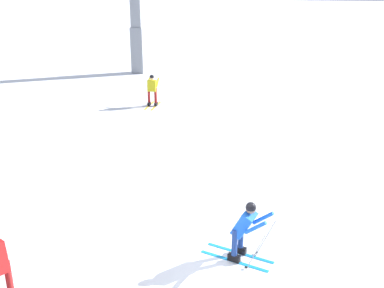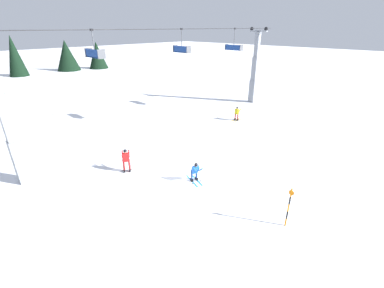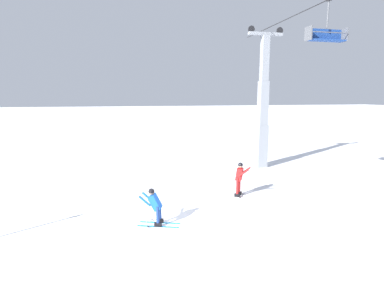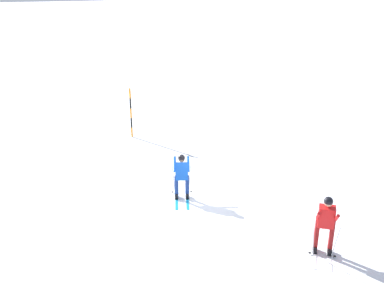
# 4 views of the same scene
# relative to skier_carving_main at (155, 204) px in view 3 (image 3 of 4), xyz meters

# --- Properties ---
(ground_plane) EXTENTS (260.00, 260.00, 0.00)m
(ground_plane) POSITION_rel_skier_carving_main_xyz_m (-0.73, 0.88, -0.84)
(ground_plane) COLOR white
(skier_carving_main) EXTENTS (1.05, 1.70, 1.60)m
(skier_carving_main) POSITION_rel_skier_carving_main_xyz_m (0.00, 0.00, 0.00)
(skier_carving_main) COLOR #198CCC
(skier_carving_main) RESTS_ON ground_plane
(lift_tower_near) EXTENTS (0.71, 2.49, 9.55)m
(lift_tower_near) POSITION_rel_skier_carving_main_xyz_m (-8.00, 8.32, 3.15)
(lift_tower_near) COLOR gray
(lift_tower_near) RESTS_ON ground_plane
(chairlift_seat_nearest) EXTENTS (0.61, 1.96, 1.92)m
(chairlift_seat_nearest) POSITION_rel_skier_carving_main_xyz_m (-1.76, 8.32, 7.00)
(chairlift_seat_nearest) COLOR black
(skier_distant_downhill) EXTENTS (1.32, 1.62, 1.77)m
(skier_distant_downhill) POSITION_rel_skier_carving_main_xyz_m (-2.43, 4.49, 0.17)
(skier_distant_downhill) COLOR white
(skier_distant_downhill) RESTS_ON ground_plane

